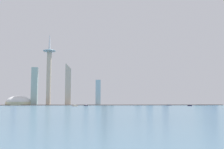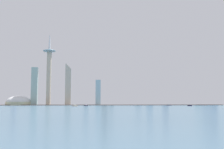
# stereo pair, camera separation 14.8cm
# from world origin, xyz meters

# --- Properties ---
(ground_plane) EXTENTS (6000.00, 6000.00, 0.00)m
(ground_plane) POSITION_xyz_m (0.00, 0.00, 0.00)
(ground_plane) COLOR #43647A
(waterfront_pier) EXTENTS (985.60, 67.57, 2.54)m
(waterfront_pier) POSITION_xyz_m (0.00, 420.09, 1.27)
(waterfront_pier) COLOR #6B5D55
(waterfront_pier) RESTS_ON ground
(observation_tower) EXTENTS (45.58, 45.58, 281.15)m
(observation_tower) POSITION_xyz_m (-265.04, 430.45, 136.23)
(observation_tower) COLOR #B6A894
(observation_tower) RESTS_ON ground
(stadium_dome) EXTENTS (89.20, 89.20, 42.27)m
(stadium_dome) POSITION_xyz_m (-367.96, 427.48, 10.82)
(stadium_dome) COLOR beige
(stadium_dome) RESTS_ON ground
(skyscraper_0) EXTENTS (14.00, 27.65, 73.36)m
(skyscraper_0) POSITION_xyz_m (319.11, 483.60, 36.68)
(skyscraper_0) COLOR #89B4BD
(skyscraper_0) RESTS_ON ground
(skyscraper_1) EXTENTS (18.32, 21.67, 93.12)m
(skyscraper_1) POSITION_xyz_m (-85.63, 432.83, 46.56)
(skyscraper_1) COLOR #91B7C6
(skyscraper_1) RESTS_ON ground
(skyscraper_2) EXTENTS (19.64, 18.29, 48.74)m
(skyscraper_2) POSITION_xyz_m (79.41, 496.35, 24.37)
(skyscraper_2) COLOR #8B97C0
(skyscraper_2) RESTS_ON ground
(skyscraper_3) EXTENTS (14.88, 27.42, 71.68)m
(skyscraper_3) POSITION_xyz_m (68.69, 465.83, 35.84)
(skyscraper_3) COLOR #92A2AF
(skyscraper_3) RESTS_ON ground
(skyscraper_4) EXTENTS (21.06, 13.07, 160.22)m
(skyscraper_4) POSITION_xyz_m (-195.59, 440.13, 77.86)
(skyscraper_4) COLOR #B2AC9D
(skyscraper_4) RESTS_ON ground
(skyscraper_5) EXTENTS (26.54, 27.82, 162.91)m
(skyscraper_5) POSITION_xyz_m (369.38, 515.09, 78.89)
(skyscraper_5) COLOR #9AA2B8
(skyscraper_5) RESTS_ON ground
(skyscraper_6) EXTENTS (22.67, 22.53, 169.31)m
(skyscraper_6) POSITION_xyz_m (-58.94, 459.53, 84.66)
(skyscraper_6) COLOR #675F58
(skyscraper_6) RESTS_ON ground
(skyscraper_7) EXTENTS (18.41, 27.78, 162.29)m
(skyscraper_7) POSITION_xyz_m (347.22, 406.09, 78.06)
(skyscraper_7) COLOR slate
(skyscraper_7) RESTS_ON ground
(skyscraper_8) EXTENTS (14.85, 14.56, 99.22)m
(skyscraper_8) POSITION_xyz_m (-28.50, 498.04, 47.85)
(skyscraper_8) COLOR #909797
(skyscraper_8) RESTS_ON ground
(skyscraper_9) EXTENTS (15.57, 24.71, 108.55)m
(skyscraper_9) POSITION_xyz_m (-400.42, 497.96, 54.27)
(skyscraper_9) COLOR slate
(skyscraper_9) RESTS_ON ground
(skyscraper_10) EXTENTS (20.74, 25.07, 102.44)m
(skyscraper_10) POSITION_xyz_m (113.22, 452.84, 46.22)
(skyscraper_10) COLOR #6680A5
(skyscraper_10) RESTS_ON ground
(skyscraper_11) EXTENTS (20.66, 17.07, 120.92)m
(skyscraper_11) POSITION_xyz_m (186.05, 483.37, 49.97)
(skyscraper_11) COLOR slate
(skyscraper_11) RESTS_ON ground
(skyscraper_12) EXTENTS (17.88, 19.74, 129.66)m
(skyscraper_12) POSITION_xyz_m (-128.77, 511.38, 57.12)
(skyscraper_12) COLOR #8CA0B1
(skyscraper_12) RESTS_ON ground
(skyscraper_13) EXTENTS (21.77, 22.54, 136.28)m
(skyscraper_13) POSITION_xyz_m (-314.52, 429.27, 68.14)
(skyscraper_13) COLOR #91AFA9
(skyscraper_13) RESTS_ON ground
(boat_1) EXTENTS (12.56, 10.98, 4.17)m
(boat_1) POSITION_xyz_m (166.68, 190.15, 1.57)
(boat_1) COLOR #171136
(boat_1) RESTS_ON ground
(boat_2) EXTENTS (15.37, 7.78, 10.30)m
(boat_2) POSITION_xyz_m (-162.00, 164.01, 1.61)
(boat_2) COLOR beige
(boat_2) RESTS_ON ground
(boat_4) EXTENTS (14.47, 16.55, 7.80)m
(boat_4) POSITION_xyz_m (154.52, 340.61, 1.50)
(boat_4) COLOR black
(boat_4) RESTS_ON ground
(boat_6) EXTENTS (10.96, 11.78, 4.18)m
(boat_6) POSITION_xyz_m (-131.77, 225.28, 1.52)
(boat_6) COLOR #1B2135
(boat_6) RESTS_ON ground
(airplane) EXTENTS (26.15, 26.70, 7.50)m
(airplane) POSITION_xyz_m (9.58, 424.95, 133.69)
(airplane) COLOR silver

